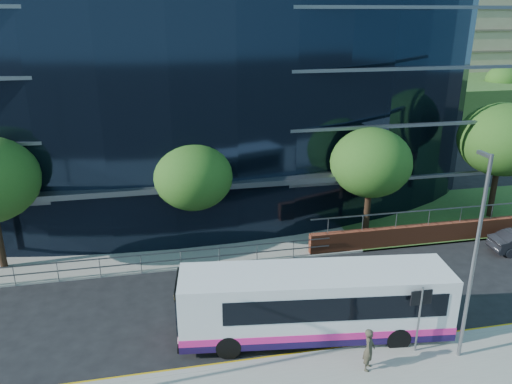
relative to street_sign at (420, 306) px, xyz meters
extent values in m
plane|color=black|center=(-4.50, 1.59, -2.15)|extent=(200.00, 200.00, 0.00)
cube|color=gray|center=(-4.50, 0.59, -2.07)|extent=(80.00, 0.25, 0.16)
cube|color=gold|center=(-4.50, 0.79, -2.14)|extent=(80.00, 0.08, 0.01)
cube|color=gold|center=(-4.50, 0.94, -2.14)|extent=(80.00, 0.08, 0.01)
cube|color=gray|center=(-10.50, 12.59, -2.10)|extent=(50.00, 8.00, 0.10)
cube|color=black|center=(-8.50, 25.59, 5.85)|extent=(38.00, 16.00, 16.00)
cube|color=#595E66|center=(-8.50, 11.09, 1.55)|extent=(22.00, 1.20, 0.30)
cube|color=slate|center=(-12.50, 8.59, -1.10)|extent=(24.00, 0.05, 0.05)
cube|color=slate|center=(-12.50, 8.59, -1.55)|extent=(24.00, 0.05, 0.05)
cylinder|color=slate|center=(-12.50, 8.59, -1.60)|extent=(0.04, 0.04, 1.10)
cube|color=#2D511E|center=(27.50, 57.59, -0.15)|extent=(60.00, 42.00, 4.00)
cylinder|color=slate|center=(0.00, -0.01, -0.60)|extent=(0.08, 0.08, 2.80)
cube|color=black|center=(0.00, 0.01, 0.35)|extent=(0.85, 0.06, 0.60)
cylinder|color=black|center=(-7.50, 11.09, -0.72)|extent=(0.36, 0.36, 2.86)
ellipsoid|color=#214A15|center=(-7.50, 11.09, 2.08)|extent=(4.29, 4.29, 3.65)
cylinder|color=black|center=(2.50, 10.59, -0.61)|extent=(0.36, 0.36, 3.08)
ellipsoid|color=#214A15|center=(2.50, 10.59, 2.40)|extent=(4.62, 4.62, 3.93)
cylinder|color=black|center=(11.50, 11.59, -0.39)|extent=(0.36, 0.36, 3.52)
ellipsoid|color=#214A15|center=(11.50, 11.59, 3.05)|extent=(5.28, 5.28, 4.49)
cylinder|color=black|center=(19.50, 41.59, -0.61)|extent=(0.36, 0.36, 3.08)
ellipsoid|color=#214A15|center=(19.50, 41.59, 2.40)|extent=(4.62, 4.62, 3.93)
cylinder|color=black|center=(35.50, 43.59, -0.72)|extent=(0.36, 0.36, 2.86)
ellipsoid|color=#214A15|center=(35.50, 43.59, 2.08)|extent=(4.29, 4.29, 3.65)
cylinder|color=slate|center=(1.50, -0.61, 2.00)|extent=(0.14, 0.14, 8.00)
cube|color=slate|center=(1.50, -0.26, 5.90)|extent=(0.15, 0.70, 0.12)
cube|color=silver|center=(-3.52, 1.89, -0.51)|extent=(11.01, 3.78, 2.60)
cube|color=#1B0E3D|center=(-3.52, 1.89, -1.66)|extent=(11.03, 3.84, 0.29)
cube|color=#E62182|center=(-3.52, 1.89, -1.36)|extent=(11.03, 3.84, 0.29)
cube|color=black|center=(-2.93, 1.81, -0.14)|extent=(8.87, 3.56, 0.98)
cube|color=black|center=(-8.89, 2.57, -0.38)|extent=(0.34, 2.10, 1.52)
cube|color=black|center=(-8.90, 2.57, 0.52)|extent=(0.35, 2.01, 0.39)
cube|color=yellow|center=(-8.91, 2.82, 0.52)|extent=(0.17, 1.07, 0.22)
cube|color=black|center=(-8.89, 2.57, -1.71)|extent=(0.39, 2.35, 0.24)
cylinder|color=black|center=(-7.15, 1.23, -1.66)|extent=(1.01, 0.41, 0.98)
cylinder|color=black|center=(-0.54, 0.40, -1.66)|extent=(1.01, 0.41, 0.98)
imported|color=#393628|center=(-2.24, -0.62, -1.16)|extent=(0.66, 0.73, 1.68)
camera|label=1|loc=(-9.34, -14.59, 10.43)|focal=35.00mm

